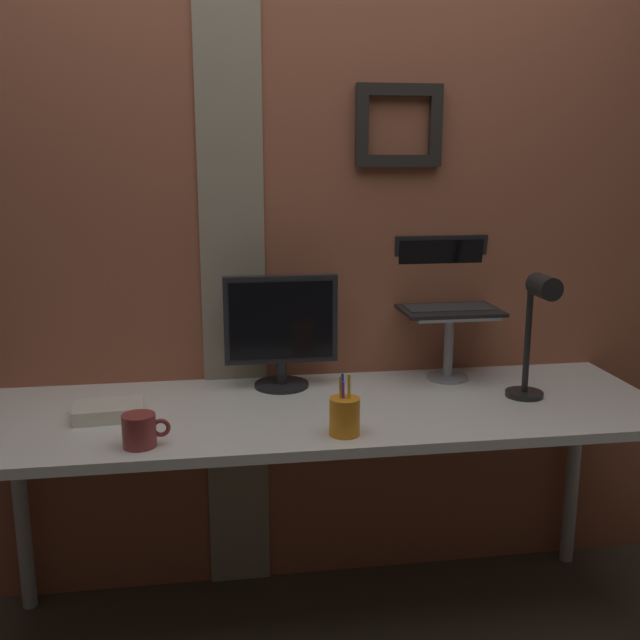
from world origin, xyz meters
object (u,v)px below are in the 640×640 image
Objects in this scene: monitor at (281,326)px; laptop at (444,288)px; desk_lamp at (536,323)px; coffee_mug at (140,430)px; pen_cup at (345,416)px.

laptop is (0.57, 0.07, 0.10)m from monitor.
desk_lamp is 1.21m from coffee_mug.
desk_lamp reaches higher than coffee_mug.
monitor is at bearing 105.77° from pen_cup.
pen_cup is (-0.45, -0.52, -0.25)m from laptop.
pen_cup is (-0.63, -0.19, -0.20)m from desk_lamp.
desk_lamp is at bearing -19.58° from monitor.
coffee_mug is at bearing -152.23° from laptop.
laptop is 2.62× the size of coffee_mug.
laptop is at bearing 6.85° from monitor.
laptop is 0.81× the size of desk_lamp.
laptop reaches higher than pen_cup.
pen_cup is at bearing -130.40° from laptop.
laptop is 1.88× the size of pen_cup.
monitor reaches higher than pen_cup.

